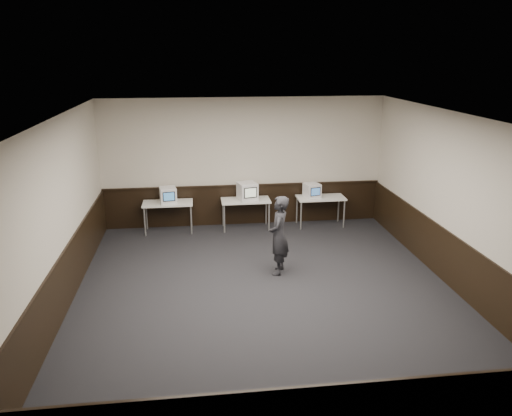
{
  "coord_description": "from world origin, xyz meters",
  "views": [
    {
      "loc": [
        -1.22,
        -8.14,
        4.21
      ],
      "look_at": [
        0.01,
        1.6,
        1.15
      ],
      "focal_mm": 35.0,
      "sensor_mm": 36.0,
      "label": 1
    }
  ],
  "objects_px": {
    "desk_center": "(246,202)",
    "emac_center": "(247,191)",
    "emac_right": "(312,191)",
    "person": "(279,235)",
    "emac_left": "(168,195)",
    "desk_right": "(321,200)",
    "desk_left": "(168,205)"
  },
  "relations": [
    {
      "from": "desk_center",
      "to": "emac_center",
      "type": "height_order",
      "value": "emac_center"
    },
    {
      "from": "emac_right",
      "to": "person",
      "type": "height_order",
      "value": "person"
    },
    {
      "from": "emac_left",
      "to": "desk_right",
      "type": "bearing_deg",
      "value": -7.89
    },
    {
      "from": "emac_center",
      "to": "emac_right",
      "type": "distance_m",
      "value": 1.62
    },
    {
      "from": "desk_right",
      "to": "person",
      "type": "relative_size",
      "value": 0.76
    },
    {
      "from": "emac_center",
      "to": "person",
      "type": "xyz_separation_m",
      "value": [
        0.33,
        -2.69,
        -0.17
      ]
    },
    {
      "from": "desk_right",
      "to": "person",
      "type": "bearing_deg",
      "value": -119.5
    },
    {
      "from": "desk_left",
      "to": "emac_left",
      "type": "relative_size",
      "value": 2.61
    },
    {
      "from": "emac_left",
      "to": "emac_right",
      "type": "distance_m",
      "value": 3.55
    },
    {
      "from": "desk_left",
      "to": "desk_right",
      "type": "xyz_separation_m",
      "value": [
        3.8,
        0.0,
        0.0
      ]
    },
    {
      "from": "desk_left",
      "to": "emac_right",
      "type": "xyz_separation_m",
      "value": [
        3.57,
        -0.01,
        0.25
      ]
    },
    {
      "from": "desk_right",
      "to": "emac_right",
      "type": "relative_size",
      "value": 2.67
    },
    {
      "from": "desk_left",
      "to": "emac_right",
      "type": "relative_size",
      "value": 2.67
    },
    {
      "from": "desk_center",
      "to": "emac_right",
      "type": "bearing_deg",
      "value": -0.41
    },
    {
      "from": "emac_right",
      "to": "desk_center",
      "type": "bearing_deg",
      "value": 165.59
    },
    {
      "from": "desk_right",
      "to": "emac_center",
      "type": "bearing_deg",
      "value": -179.49
    },
    {
      "from": "desk_left",
      "to": "emac_left",
      "type": "xyz_separation_m",
      "value": [
        0.02,
        -0.04,
        0.26
      ]
    },
    {
      "from": "emac_left",
      "to": "emac_center",
      "type": "relative_size",
      "value": 0.85
    },
    {
      "from": "desk_right",
      "to": "emac_left",
      "type": "bearing_deg",
      "value": -179.4
    },
    {
      "from": "desk_left",
      "to": "person",
      "type": "distance_m",
      "value": 3.53
    },
    {
      "from": "desk_right",
      "to": "person",
      "type": "distance_m",
      "value": 3.11
    },
    {
      "from": "desk_center",
      "to": "emac_left",
      "type": "height_order",
      "value": "emac_left"
    },
    {
      "from": "desk_right",
      "to": "emac_left",
      "type": "height_order",
      "value": "emac_left"
    },
    {
      "from": "emac_center",
      "to": "desk_right",
      "type": "bearing_deg",
      "value": -12.63
    },
    {
      "from": "desk_left",
      "to": "emac_center",
      "type": "xyz_separation_m",
      "value": [
        1.94,
        -0.02,
        0.29
      ]
    },
    {
      "from": "emac_center",
      "to": "person",
      "type": "bearing_deg",
      "value": -96.21
    },
    {
      "from": "desk_left",
      "to": "emac_right",
      "type": "distance_m",
      "value": 3.58
    },
    {
      "from": "emac_left",
      "to": "person",
      "type": "height_order",
      "value": "person"
    },
    {
      "from": "desk_left",
      "to": "desk_center",
      "type": "relative_size",
      "value": 1.0
    },
    {
      "from": "desk_left",
      "to": "emac_left",
      "type": "distance_m",
      "value": 0.27
    },
    {
      "from": "desk_center",
      "to": "person",
      "type": "relative_size",
      "value": 0.76
    },
    {
      "from": "desk_right",
      "to": "emac_center",
      "type": "relative_size",
      "value": 2.21
    }
  ]
}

